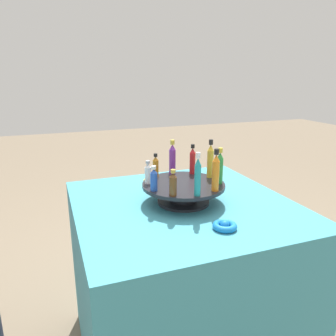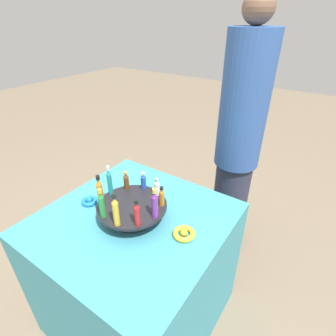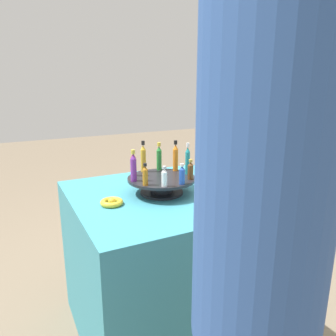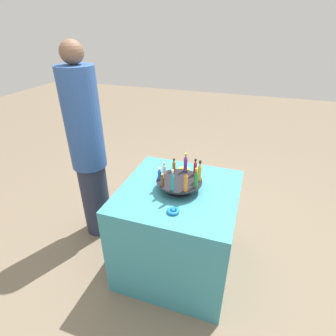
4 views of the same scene
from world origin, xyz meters
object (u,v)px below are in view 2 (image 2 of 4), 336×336
(bottle_green, at_px, (102,204))
(bottle_gold, at_px, (116,211))
(bottle_teal, at_px, (110,182))
(bottle_amber, at_px, (162,197))
(ribbon_bow_gold, at_px, (184,233))
(bottle_purple, at_px, (155,204))
(ribbon_bow_blue, at_px, (89,201))
(display_stand, at_px, (132,209))
(bottle_red, at_px, (137,214))
(bottle_clear, at_px, (157,187))
(bottle_blue, at_px, (143,181))
(bottle_orange, at_px, (100,192))
(bottle_brown, at_px, (126,181))
(person_figure, at_px, (238,143))

(bottle_green, distance_m, bottle_gold, 0.08)
(bottle_teal, xyz_separation_m, bottle_green, (-0.09, 0.13, -0.01))
(bottle_amber, distance_m, ribbon_bow_gold, 0.18)
(bottle_purple, relative_size, ribbon_bow_blue, 1.81)
(bottle_purple, height_order, ribbon_bow_gold, bottle_purple)
(display_stand, distance_m, ribbon_bow_gold, 0.25)
(bottle_gold, relative_size, bottle_red, 1.24)
(bottle_green, bearing_deg, bottle_clear, -110.55)
(bottle_red, bearing_deg, bottle_gold, 33.45)
(bottle_red, bearing_deg, ribbon_bow_blue, -7.44)
(ribbon_bow_blue, bearing_deg, bottle_red, 172.56)
(bottle_amber, distance_m, bottle_clear, 0.08)
(bottle_clear, bearing_deg, bottle_blue, -2.55)
(bottle_orange, distance_m, bottle_red, 0.21)
(bottle_brown, distance_m, bottle_clear, 0.15)
(bottle_orange, relative_size, bottle_gold, 0.99)
(bottle_clear, xyz_separation_m, ribbon_bow_blue, (0.29, 0.16, -0.11))
(bottle_teal, relative_size, bottle_gold, 0.99)
(display_stand, relative_size, bottle_teal, 2.08)
(bottle_brown, relative_size, bottle_orange, 0.61)
(bottle_brown, height_order, bottle_teal, bottle_teal)
(bottle_amber, height_order, ribbon_bow_gold, bottle_amber)
(bottle_brown, distance_m, bottle_gold, 0.25)
(bottle_orange, distance_m, person_figure, 0.94)
(ribbon_bow_gold, bearing_deg, display_stand, 8.31)
(display_stand, height_order, ribbon_bow_blue, display_stand)
(ribbon_bow_gold, bearing_deg, bottle_green, 28.48)
(bottle_gold, xyz_separation_m, bottle_amber, (-0.07, -0.20, -0.03))
(ribbon_bow_blue, bearing_deg, bottle_blue, -142.52)
(bottle_teal, relative_size, bottle_clear, 1.70)
(bottle_red, bearing_deg, bottle_orange, -2.55)
(display_stand, bearing_deg, person_figure, -101.50)
(bottle_red, distance_m, ribbon_bow_gold, 0.22)
(person_figure, bearing_deg, bottle_amber, 7.15)
(bottle_amber, bearing_deg, bottle_red, 87.45)
(bottle_green, bearing_deg, bottle_teal, -56.55)
(bottle_purple, relative_size, bottle_clear, 1.60)
(ribbon_bow_gold, xyz_separation_m, person_figure, (0.08, -0.78, 0.09))
(ribbon_bow_gold, height_order, person_figure, person_figure)
(display_stand, height_order, bottle_brown, bottle_brown)
(display_stand, bearing_deg, ribbon_bow_blue, 8.31)
(display_stand, distance_m, bottle_clear, 0.15)
(bottle_blue, xyz_separation_m, bottle_brown, (0.07, 0.04, 0.00))
(ribbon_bow_gold, bearing_deg, bottle_amber, -14.76)
(display_stand, xyz_separation_m, bottle_gold, (-0.04, 0.13, 0.10))
(bottle_green, relative_size, ribbon_bow_gold, 1.42)
(bottle_orange, bearing_deg, person_figure, -107.23)
(bottle_red, relative_size, ribbon_bow_blue, 1.58)
(bottle_teal, xyz_separation_m, bottle_clear, (-0.18, -0.12, -0.03))
(bottle_teal, bearing_deg, ribbon_bow_blue, 19.89)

